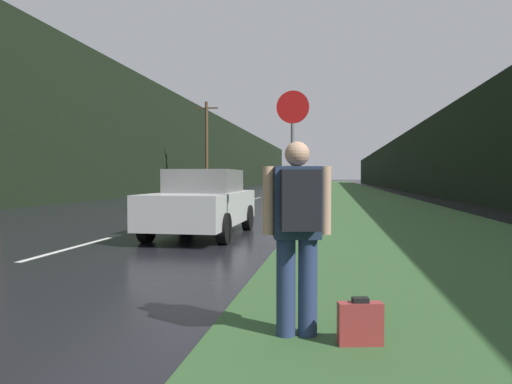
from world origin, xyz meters
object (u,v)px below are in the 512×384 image
(suitcase, at_px, (360,324))
(stop_sign, at_px, (293,156))
(hitchhiker_with_backpack, at_px, (298,226))
(delivery_truck, at_px, (294,175))
(car_passing_near, at_px, (203,203))
(car_passing_far, at_px, (300,185))

(suitcase, bearing_deg, stop_sign, 89.55)
(hitchhiker_with_backpack, height_order, delivery_truck, delivery_truck)
(stop_sign, bearing_deg, car_passing_near, 140.84)
(stop_sign, xyz_separation_m, car_passing_far, (-2.25, 33.01, -1.02))
(car_passing_near, xyz_separation_m, car_passing_far, (-0.00, 31.19, -0.05))
(stop_sign, relative_size, hitchhiker_with_backpack, 1.79)
(car_passing_near, height_order, delivery_truck, delivery_truck)
(car_passing_far, distance_m, delivery_truck, 37.67)
(hitchhiker_with_backpack, bearing_deg, delivery_truck, 83.05)
(car_passing_near, distance_m, car_passing_far, 31.19)
(stop_sign, relative_size, suitcase, 7.38)
(suitcase, xyz_separation_m, delivery_truck, (-7.06, 75.19, 1.60))
(car_passing_far, relative_size, delivery_truck, 0.51)
(car_passing_far, bearing_deg, delivery_truck, -84.12)
(hitchhiker_with_backpack, height_order, car_passing_near, hitchhiker_with_backpack)
(delivery_truck, bearing_deg, hitchhiker_with_backpack, -85.01)
(car_passing_near, distance_m, delivery_truck, 68.76)
(stop_sign, bearing_deg, delivery_truck, 94.95)
(suitcase, relative_size, car_passing_far, 0.09)
(hitchhiker_with_backpack, relative_size, car_passing_far, 0.39)
(suitcase, height_order, car_passing_near, car_passing_near)
(delivery_truck, bearing_deg, car_passing_far, -84.12)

